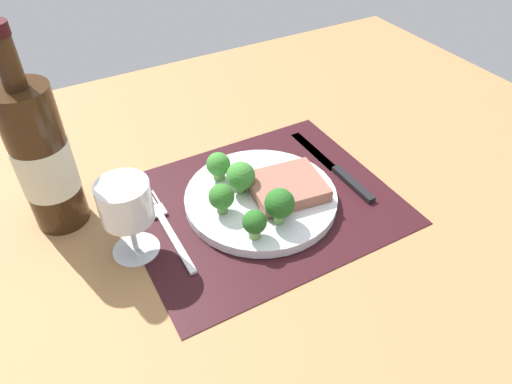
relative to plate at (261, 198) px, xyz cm
name	(u,v)px	position (x,y,z in cm)	size (l,w,h in cm)	color
ground_plane	(261,210)	(0.00, 0.00, -2.60)	(140.00, 110.00, 3.00)	#996D42
placemat	(261,202)	(0.00, 0.00, -0.95)	(41.44, 34.06, 0.30)	black
plate	(261,198)	(0.00, 0.00, 0.00)	(24.29, 24.29, 1.60)	silver
steak	(287,187)	(3.88, -1.48, 1.87)	(11.21, 9.57, 2.14)	#8C5647
broccoli_near_fork	(280,204)	(-0.70, -6.64, 4.27)	(4.46, 4.46, 5.83)	#6B994C
broccoli_near_steak	(218,165)	(-4.01, 6.89, 3.54)	(3.94, 3.94, 4.87)	#6B994C
broccoli_back_left	(241,176)	(-2.42, 2.12, 3.93)	(4.56, 4.56, 5.47)	#5B8942
broccoli_front_edge	(222,197)	(-7.09, -0.61, 3.69)	(3.90, 3.90, 4.98)	#5B8942
broccoli_center	(255,223)	(-5.32, -7.55, 3.47)	(3.53, 3.53, 4.63)	#6B994C
fork	(168,228)	(-15.35, 1.42, -0.55)	(2.40, 19.20, 0.50)	silver
knife	(337,170)	(15.53, 0.53, -0.50)	(1.80, 23.00, 0.80)	black
wine_bottle	(43,159)	(-28.44, 11.91, 10.42)	(7.96, 7.96, 30.82)	#331E0F
wine_glass	(127,207)	(-20.74, -0.18, 7.43)	(7.18, 7.18, 12.30)	silver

